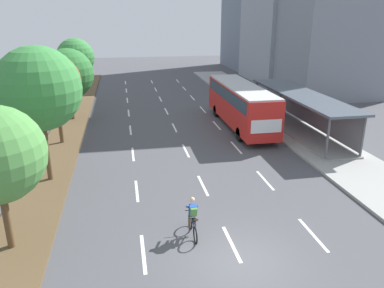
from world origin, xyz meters
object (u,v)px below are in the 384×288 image
(bus, at_px, (241,102))
(median_tree_fifth, at_px, (75,57))
(bus_shelter, at_px, (303,108))
(median_tree_second, at_px, (39,89))
(cyclist, at_px, (193,219))
(median_tree_third, at_px, (55,82))
(median_tree_fourth, at_px, (68,74))

(bus, distance_m, median_tree_fifth, 17.45)
(bus_shelter, height_order, median_tree_fifth, median_tree_fifth)
(median_tree_second, xyz_separation_m, median_tree_fifth, (-0.19, 18.89, -0.45))
(bus, xyz_separation_m, median_tree_second, (-13.32, -8.14, 3.01))
(cyclist, bearing_deg, median_tree_fifth, 104.98)
(bus_shelter, distance_m, bus, 4.81)
(cyclist, relative_size, median_tree_third, 0.30)
(bus, xyz_separation_m, median_tree_third, (-13.55, -1.84, 2.32))
(median_tree_fifth, bearing_deg, median_tree_fourth, -89.84)
(cyclist, height_order, median_tree_third, median_tree_third)
(bus, relative_size, median_tree_fifth, 1.78)
(median_tree_fifth, bearing_deg, bus_shelter, -36.02)
(bus, height_order, median_tree_second, median_tree_second)
(bus_shelter, bearing_deg, bus, 153.00)
(bus_shelter, height_order, cyclist, bus_shelter)
(cyclist, xyz_separation_m, median_tree_third, (-6.88, 12.98, 3.60))
(median_tree_third, distance_m, median_tree_fifth, 12.59)
(cyclist, xyz_separation_m, median_tree_second, (-6.65, 6.68, 4.28))
(cyclist, bearing_deg, median_tree_second, 134.87)
(bus, distance_m, median_tree_second, 15.89)
(cyclist, relative_size, median_tree_second, 0.26)
(bus_shelter, xyz_separation_m, median_tree_third, (-17.83, 0.34, 2.53))
(cyclist, xyz_separation_m, median_tree_fourth, (-6.82, 19.27, 3.18))
(median_tree_third, bearing_deg, bus_shelter, -1.09)
(median_tree_third, relative_size, median_tree_fifth, 0.95)
(median_tree_fifth, bearing_deg, median_tree_second, -89.42)
(median_tree_fourth, distance_m, median_tree_fifth, 6.33)
(bus, bearing_deg, median_tree_third, -172.26)
(median_tree_fifth, bearing_deg, bus, -38.52)
(cyclist, relative_size, median_tree_fifth, 0.29)
(cyclist, height_order, median_tree_second, median_tree_second)
(bus, xyz_separation_m, median_tree_fifth, (-13.51, 10.75, 2.56))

